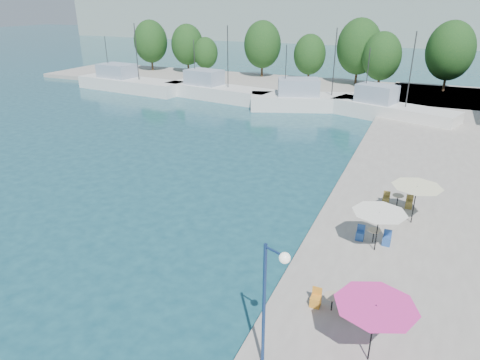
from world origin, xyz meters
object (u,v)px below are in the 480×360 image
at_px(trawler_03, 314,101).
at_px(street_lamp, 272,288).
at_px(umbrella_cream, 417,190).
at_px(umbrella_white, 379,217).
at_px(trawler_04, 389,111).
at_px(umbrella_pink, 375,311).
at_px(trawler_01, 128,83).
at_px(trawler_02, 216,91).

height_order(trawler_03, street_lamp, trawler_03).
bearing_deg(trawler_03, street_lamp, -97.72).
bearing_deg(umbrella_cream, street_lamp, -106.16).
bearing_deg(umbrella_white, trawler_03, 109.89).
xyz_separation_m(trawler_03, street_lamp, (9.30, -41.90, 3.02)).
distance_m(trawler_03, umbrella_white, 34.37).
xyz_separation_m(trawler_04, umbrella_pink, (3.25, -38.44, 1.72)).
bearing_deg(trawler_01, umbrella_pink, -37.65).
distance_m(trawler_04, umbrella_white, 30.81).
xyz_separation_m(trawler_02, street_lamp, (23.54, -42.63, 3.02)).
bearing_deg(umbrella_white, umbrella_pink, -84.14).
height_order(umbrella_pink, umbrella_white, umbrella_pink).
bearing_deg(umbrella_pink, street_lamp, -149.85).
xyz_separation_m(umbrella_cream, street_lamp, (-3.95, -13.64, 1.41)).
bearing_deg(trawler_04, umbrella_white, -66.34).
height_order(trawler_02, umbrella_white, trawler_02).
bearing_deg(street_lamp, trawler_02, 140.92).
xyz_separation_m(umbrella_white, umbrella_cream, (1.57, 4.02, 0.10)).
height_order(trawler_01, street_lamp, trawler_01).
xyz_separation_m(trawler_02, umbrella_white, (25.92, -33.01, 1.51)).
bearing_deg(umbrella_cream, umbrella_pink, -93.75).
xyz_separation_m(trawler_02, trawler_04, (23.46, -2.34, 0.00)).
distance_m(umbrella_white, umbrella_cream, 4.32).
xyz_separation_m(trawler_02, umbrella_cream, (27.49, -28.99, 1.61)).
xyz_separation_m(umbrella_pink, umbrella_cream, (0.77, 11.79, -0.11)).
height_order(trawler_03, trawler_04, same).
bearing_deg(umbrella_cream, umbrella_white, -111.31).
distance_m(umbrella_pink, umbrella_white, 7.81).
bearing_deg(trawler_04, trawler_01, -164.44).
relative_size(trawler_04, umbrella_pink, 5.02).
distance_m(trawler_04, umbrella_cream, 27.00).
bearing_deg(trawler_02, trawler_01, -170.54).
xyz_separation_m(trawler_03, umbrella_cream, (13.25, -28.27, 1.61)).
xyz_separation_m(trawler_01, trawler_04, (38.49, -2.37, 0.00)).
bearing_deg(umbrella_white, trawler_02, 128.14).
height_order(trawler_02, umbrella_cream, trawler_02).
height_order(umbrella_cream, street_lamp, street_lamp).
bearing_deg(street_lamp, umbrella_cream, 95.85).
xyz_separation_m(trawler_01, umbrella_white, (40.95, -33.04, 1.51)).
distance_m(trawler_02, umbrella_pink, 48.78).
bearing_deg(trawler_01, trawler_03, 5.24).
bearing_deg(trawler_04, umbrella_pink, -66.08).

